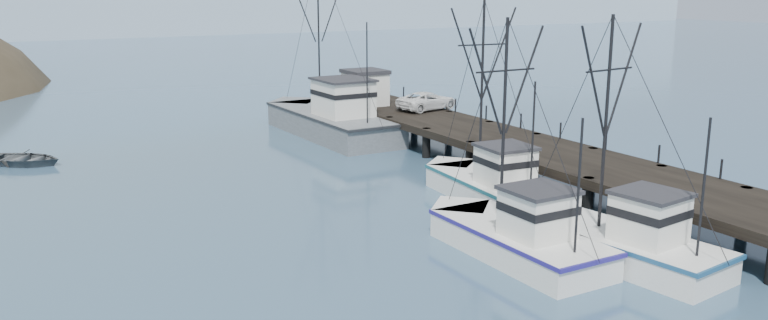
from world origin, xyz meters
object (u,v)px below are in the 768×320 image
trawler_far (489,185)px  pickup_truck (427,101)px  pier_shed (365,87)px  work_vessel (330,119)px  trawler_mid (514,236)px  trawler_near (617,241)px  pier (504,142)px  motorboat (23,164)px

trawler_far → pickup_truck: bearing=68.3°
pier_shed → work_vessel: bearing=-171.2°
work_vessel → trawler_mid: bearing=-99.0°
trawler_near → trawler_mid: bearing=141.9°
trawler_near → trawler_far: bearing=85.3°
trawler_near → trawler_far: (0.81, 9.92, 0.00)m
trawler_far → pier_shed: size_ratio=3.41×
pier → pickup_truck: (1.50, 11.39, 1.00)m
work_vessel → pier: bearing=-72.3°
trawler_mid → motorboat: (-17.14, 28.53, -0.82)m
pier → work_vessel: size_ratio=2.63×
trawler_near → motorboat: (-20.50, 31.16, -0.82)m
pier → work_vessel: bearing=107.7°
pier_shed → motorboat: pier_shed is taller
trawler_near → trawler_mid: 4.27m
pier_shed → pickup_truck: 5.41m
pier → trawler_far: (-5.10, -5.23, -0.87)m
trawler_far → work_vessel: work_vessel is taller
motorboat → pier_shed: bearing=-49.6°
trawler_far → pickup_truck: trawler_far is taller
trawler_near → pickup_truck: size_ratio=2.12×
pickup_truck → trawler_near: bearing=152.9°
pier_shed → pickup_truck: bearing=-56.0°
trawler_near → pier_shed: 31.40m
pier → pier_shed: 16.00m
trawler_near → trawler_mid: size_ratio=1.01×
pier → pickup_truck: pickup_truck is taller
pier_shed → pickup_truck: size_ratio=0.64×
trawler_far → work_vessel: 20.54m
pickup_truck → pier: bearing=161.0°
pier → motorboat: pier is taller
trawler_mid → work_vessel: 28.17m
motorboat → work_vessel: bearing=-51.1°
trawler_mid → pickup_truck: trawler_mid is taller
trawler_near → pier_shed: trawler_near is taller
trawler_mid → pier_shed: trawler_mid is taller
pier → motorboat: 30.94m
trawler_near → pier_shed: size_ratio=3.29×
pier_shed → pickup_truck: (3.00, -4.44, -0.73)m
pier_shed → pickup_truck: pier_shed is taller
pier → pickup_truck: 11.53m
pier_shed → motorboat: (-24.91, 0.18, -3.42)m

